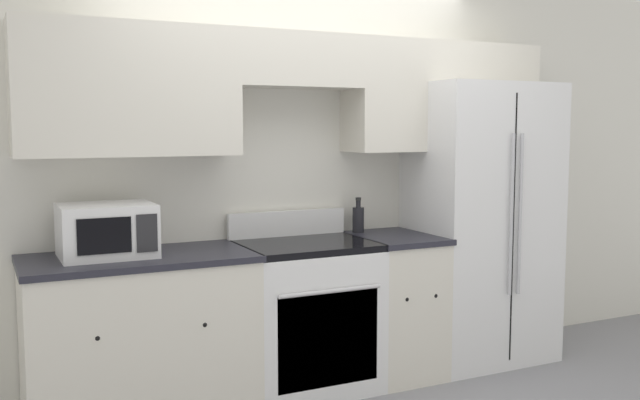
% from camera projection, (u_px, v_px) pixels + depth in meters
% --- Properties ---
extents(wall_back, '(8.00, 0.39, 2.60)m').
position_uv_depth(wall_back, '(301.00, 144.00, 4.50)').
color(wall_back, silver).
rests_on(wall_back, ground_plane).
extents(lower_cabinets_left, '(1.22, 0.64, 0.90)m').
position_uv_depth(lower_cabinets_left, '(140.00, 337.00, 3.87)').
color(lower_cabinets_left, silver).
rests_on(lower_cabinets_left, ground_plane).
extents(lower_cabinets_right, '(0.49, 0.64, 0.90)m').
position_uv_depth(lower_cabinets_right, '(394.00, 304.00, 4.58)').
color(lower_cabinets_right, silver).
rests_on(lower_cabinets_right, ground_plane).
extents(oven_range, '(0.79, 0.65, 1.06)m').
position_uv_depth(oven_range, '(306.00, 315.00, 4.31)').
color(oven_range, white).
rests_on(oven_range, ground_plane).
extents(refrigerator, '(0.93, 0.80, 1.88)m').
position_uv_depth(refrigerator, '(475.00, 222.00, 4.90)').
color(refrigerator, white).
rests_on(refrigerator, ground_plane).
extents(microwave, '(0.49, 0.39, 0.28)m').
position_uv_depth(microwave, '(107.00, 230.00, 3.78)').
color(microwave, white).
rests_on(microwave, lower_cabinets_left).
extents(bottle, '(0.08, 0.08, 0.23)m').
position_uv_depth(bottle, '(358.00, 219.00, 4.65)').
color(bottle, black).
rests_on(bottle, lower_cabinets_right).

